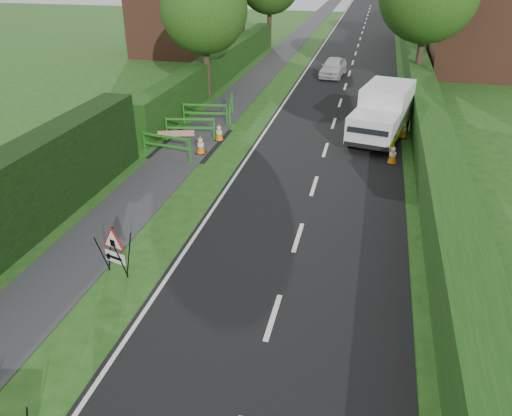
{
  "coord_description": "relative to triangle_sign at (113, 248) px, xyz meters",
  "views": [
    {
      "loc": [
        4.12,
        -7.49,
        7.29
      ],
      "look_at": [
        1.34,
        4.25,
        0.94
      ],
      "focal_mm": 35.0,
      "sensor_mm": 36.0,
      "label": 1
    }
  ],
  "objects": [
    {
      "name": "ped_barrier_1",
      "position": [
        -1.53,
        9.65,
        -0.15
      ],
      "size": [
        2.09,
        0.75,
        1.0
      ],
      "rotation": [
        0.0,
        0.0,
        0.2
      ],
      "color": "#1E8518",
      "rests_on": "ground"
    },
    {
      "name": "hatchback_car",
      "position": [
        3.16,
        22.83,
        -0.21
      ],
      "size": [
        1.66,
        3.47,
        1.14
      ],
      "primitive_type": "imported",
      "rotation": [
        0.0,
        0.0,
        -0.09
      ],
      "color": "silver",
      "rests_on": "ground"
    },
    {
      "name": "traffic_cone_2",
      "position": [
        7.08,
        13.81,
        -0.39
      ],
      "size": [
        0.38,
        0.38,
        0.79
      ],
      "color": "black",
      "rests_on": "ground"
    },
    {
      "name": "road_surface",
      "position": [
        4.15,
        33.28,
        -0.78
      ],
      "size": [
        6.0,
        90.0,
        0.02
      ],
      "primitive_type": "cube",
      "color": "black",
      "rests_on": "ground"
    },
    {
      "name": "ped_barrier_2",
      "position": [
        -1.59,
        11.79,
        -0.15
      ],
      "size": [
        2.09,
        0.63,
        1.0
      ],
      "rotation": [
        0.0,
        0.0,
        0.14
      ],
      "color": "#1E8518",
      "rests_on": "ground"
    },
    {
      "name": "traffic_cone_1",
      "position": [
        7.19,
        12.02,
        -0.39
      ],
      "size": [
        0.38,
        0.38,
        0.79
      ],
      "color": "black",
      "rests_on": "ground"
    },
    {
      "name": "traffic_cone_0",
      "position": [
        6.74,
        8.98,
        -0.39
      ],
      "size": [
        0.38,
        0.38,
        0.79
      ],
      "color": "black",
      "rests_on": "ground"
    },
    {
      "name": "triangle_sign",
      "position": [
        0.0,
        0.0,
        0.0
      ],
      "size": [
        0.95,
        0.95,
        1.13
      ],
      "rotation": [
        0.0,
        0.0,
        -0.28
      ],
      "color": "black",
      "rests_on": "ground"
    },
    {
      "name": "tree_nw",
      "position": [
        -2.95,
        16.28,
        3.7
      ],
      "size": [
        4.4,
        4.4,
        6.7
      ],
      "color": "#2D2116",
      "rests_on": "ground"
    },
    {
      "name": "ped_barrier_0",
      "position": [
        -1.67,
        7.42,
        -0.15
      ],
      "size": [
        2.09,
        0.65,
        1.0
      ],
      "rotation": [
        0.0,
        0.0,
        -0.15
      ],
      "color": "#1E8518",
      "rests_on": "ground"
    },
    {
      "name": "ped_barrier_3",
      "position": [
        -0.67,
        12.88,
        -0.15
      ],
      "size": [
        0.79,
        2.09,
        1.0
      ],
      "rotation": [
        0.0,
        0.0,
        1.79
      ],
      "color": "#1E8518",
      "rests_on": "ground"
    },
    {
      "name": "redwhite_plank",
      "position": [
        -1.96,
        9.1,
        -0.78
      ],
      "size": [
        1.44,
        0.51,
        0.25
      ],
      "primitive_type": "cube",
      "rotation": [
        0.0,
        0.0,
        0.32
      ],
      "color": "red",
      "rests_on": "ground"
    },
    {
      "name": "ground",
      "position": [
        1.65,
        -1.72,
        -0.78
      ],
      "size": [
        120.0,
        120.0,
        0.0
      ],
      "primitive_type": "plane",
      "color": "#1C4E16",
      "rests_on": "ground"
    },
    {
      "name": "traffic_cone_3",
      "position": [
        -0.61,
        8.28,
        -0.39
      ],
      "size": [
        0.38,
        0.38,
        0.79
      ],
      "color": "black",
      "rests_on": "ground"
    },
    {
      "name": "house_west",
      "position": [
        -8.35,
        28.28,
        2.11
      ],
      "size": [
        7.5,
        7.4,
        7.88
      ],
      "color": "brown",
      "rests_on": "ground"
    },
    {
      "name": "traffic_cone_4",
      "position": [
        -0.35,
        9.89,
        -0.39
      ],
      "size": [
        0.38,
        0.38,
        0.79
      ],
      "color": "black",
      "rests_on": "ground"
    },
    {
      "name": "house_east_a",
      "position": [
        12.65,
        26.28,
        2.11
      ],
      "size": [
        7.5,
        7.4,
        7.88
      ],
      "color": "brown",
      "rests_on": "ground"
    },
    {
      "name": "works_van",
      "position": [
        6.25,
        11.86,
        0.34
      ],
      "size": [
        2.74,
        4.92,
        2.12
      ],
      "rotation": [
        0.0,
        0.0,
        -0.21
      ],
      "color": "silver",
      "rests_on": "ground"
    },
    {
      "name": "footpath",
      "position": [
        -1.35,
        33.28,
        -0.78
      ],
      "size": [
        2.0,
        90.0,
        0.02
      ],
      "primitive_type": "cube",
      "color": "#2D2D30",
      "rests_on": "ground"
    },
    {
      "name": "hedge_west_far",
      "position": [
        -3.35,
        20.28,
        -0.78
      ],
      "size": [
        1.0,
        24.0,
        1.8
      ],
      "primitive_type": "cube",
      "color": "#14380F",
      "rests_on": "ground"
    },
    {
      "name": "house_east_b",
      "position": [
        13.65,
        40.28,
        2.11
      ],
      "size": [
        7.5,
        7.4,
        7.88
      ],
      "color": "brown",
      "rests_on": "ground"
    },
    {
      "name": "hedge_east",
      "position": [
        8.15,
        14.28,
        -0.78
      ],
      "size": [
        1.2,
        50.0,
        1.5
      ],
      "primitive_type": "cube",
      "color": "#14380F",
      "rests_on": "ground"
    }
  ]
}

